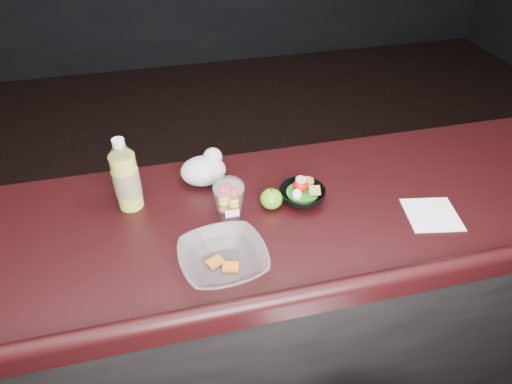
# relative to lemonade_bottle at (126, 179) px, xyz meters

# --- Properties ---
(counter) EXTENTS (4.06, 0.71, 1.02)m
(counter) POSITION_rel_lemonade_bottle_xyz_m (0.40, -0.14, -0.61)
(counter) COLOR black
(counter) RESTS_ON ground
(lemonade_bottle) EXTENTS (0.08, 0.08, 0.25)m
(lemonade_bottle) POSITION_rel_lemonade_bottle_xyz_m (0.00, 0.00, 0.00)
(lemonade_bottle) COLOR gold
(lemonade_bottle) RESTS_ON counter
(fruit_cup) EXTENTS (0.10, 0.10, 0.14)m
(fruit_cup) POSITION_rel_lemonade_bottle_xyz_m (0.30, -0.12, -0.03)
(fruit_cup) COLOR white
(fruit_cup) RESTS_ON counter
(green_apple) EXTENTS (0.07, 0.07, 0.07)m
(green_apple) POSITION_rel_lemonade_bottle_xyz_m (0.44, -0.12, -0.07)
(green_apple) COLOR #267F0E
(green_apple) RESTS_ON counter
(plastic_bag) EXTENTS (0.16, 0.13, 0.11)m
(plastic_bag) POSITION_rel_lemonade_bottle_xyz_m (0.25, 0.07, -0.05)
(plastic_bag) COLOR silver
(plastic_bag) RESTS_ON counter
(snack_bowl) EXTENTS (0.15, 0.15, 0.08)m
(snack_bowl) POSITION_rel_lemonade_bottle_xyz_m (0.54, -0.11, -0.08)
(snack_bowl) COLOR black
(snack_bowl) RESTS_ON counter
(takeout_bowl) EXTENTS (0.27, 0.27, 0.06)m
(takeout_bowl) POSITION_rel_lemonade_bottle_xyz_m (0.24, -0.34, -0.08)
(takeout_bowl) COLOR silver
(takeout_bowl) RESTS_ON counter
(paper_napkin) EXTENTS (0.19, 0.19, 0.00)m
(paper_napkin) POSITION_rel_lemonade_bottle_xyz_m (0.93, -0.27, -0.10)
(paper_napkin) COLOR white
(paper_napkin) RESTS_ON counter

